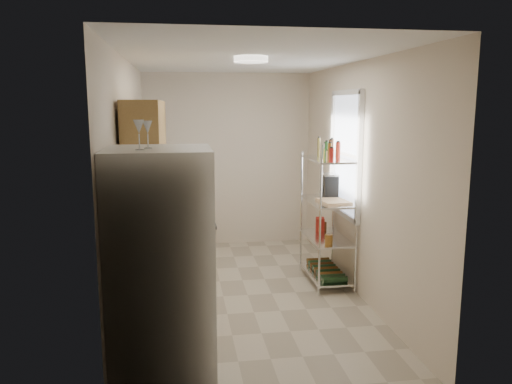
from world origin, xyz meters
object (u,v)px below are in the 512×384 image
cutting_board (334,201)px  espresso_machine (330,186)px  frying_pan_large (158,203)px  rice_cooker (161,207)px  refrigerator (162,271)px

cutting_board → espresso_machine: 0.33m
frying_pan_large → cutting_board: bearing=-29.1°
rice_cooker → espresso_machine: 2.04m
rice_cooker → frying_pan_large: bearing=95.5°
frying_pan_large → refrigerator: bearing=-95.9°
espresso_machine → rice_cooker: bearing=-167.1°
refrigerator → cutting_board: (1.90, 1.87, 0.11)m
rice_cooker → cutting_board: size_ratio=0.74×
rice_cooker → cutting_board: bearing=0.5°
cutting_board → rice_cooker: bearing=-179.5°
refrigerator → rice_cooker: bearing=92.0°
refrigerator → rice_cooker: size_ratio=6.36×
refrigerator → espresso_machine: bearing=48.2°
frying_pan_large → cutting_board: size_ratio=0.67×
refrigerator → rice_cooker: (-0.07, 1.85, 0.10)m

